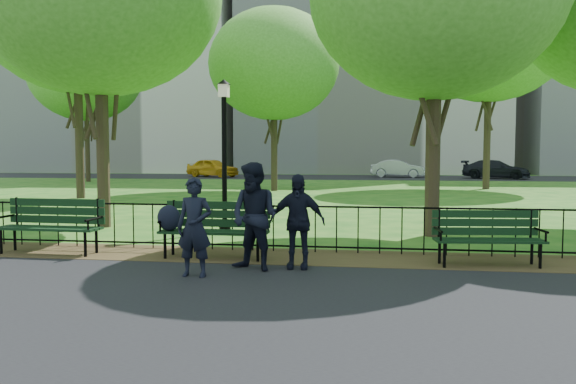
# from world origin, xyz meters

# --- Properties ---
(ground) EXTENTS (120.00, 120.00, 0.00)m
(ground) POSITION_xyz_m (0.00, 0.00, 0.00)
(ground) COLOR #1D5B18
(asphalt_path) EXTENTS (60.00, 9.20, 0.01)m
(asphalt_path) POSITION_xyz_m (0.00, -3.40, 0.01)
(asphalt_path) COLOR black
(asphalt_path) RESTS_ON ground
(dirt_strip) EXTENTS (60.00, 1.60, 0.01)m
(dirt_strip) POSITION_xyz_m (0.00, 1.50, 0.01)
(dirt_strip) COLOR #372916
(dirt_strip) RESTS_ON ground
(far_street) EXTENTS (70.00, 9.00, 0.01)m
(far_street) POSITION_xyz_m (0.00, 35.00, 0.01)
(far_street) COLOR black
(far_street) RESTS_ON ground
(iron_fence) EXTENTS (24.06, 0.06, 1.00)m
(iron_fence) POSITION_xyz_m (0.00, 2.00, 0.50)
(iron_fence) COLOR black
(iron_fence) RESTS_ON ground
(apartment_west) EXTENTS (22.00, 15.00, 26.00)m
(apartment_west) POSITION_xyz_m (-22.00, 48.00, 13.00)
(apartment_west) COLOR silver
(apartment_west) RESTS_ON ground
(apartment_mid) EXTENTS (24.00, 15.00, 30.00)m
(apartment_mid) POSITION_xyz_m (2.00, 48.00, 15.00)
(apartment_mid) COLOR beige
(apartment_mid) RESTS_ON ground
(park_bench_main) EXTENTS (1.97, 0.63, 1.09)m
(park_bench_main) POSITION_xyz_m (-1.04, 1.18, 0.67)
(park_bench_main) COLOR black
(park_bench_main) RESTS_ON ground
(park_bench_left_a) EXTENTS (1.98, 0.68, 1.11)m
(park_bench_left_a) POSITION_xyz_m (-3.88, 1.27, 0.63)
(park_bench_left_a) COLOR black
(park_bench_left_a) RESTS_ON ground
(park_bench_right_a) EXTENTS (1.81, 0.72, 1.00)m
(park_bench_right_a) POSITION_xyz_m (3.95, 1.21, 0.57)
(park_bench_right_a) COLOR black
(park_bench_right_a) RESTS_ON ground
(lamppost) EXTENTS (0.32, 0.32, 3.62)m
(lamppost) POSITION_xyz_m (-1.42, 4.56, 1.97)
(lamppost) COLOR black
(lamppost) RESTS_ON ground
(tree_mid_w) EXTENTS (7.95, 7.95, 11.08)m
(tree_mid_w) POSITION_xyz_m (-9.91, 13.43, 7.69)
(tree_mid_w) COLOR #2D2116
(tree_mid_w) RESTS_ON ground
(tree_far_c) EXTENTS (6.43, 6.43, 8.96)m
(tree_far_c) POSITION_xyz_m (-2.67, 19.05, 6.22)
(tree_far_c) COLOR #2D2116
(tree_far_c) RESTS_ON ground
(tree_far_e) EXTENTS (8.29, 8.29, 11.55)m
(tree_far_e) POSITION_xyz_m (8.06, 22.00, 8.02)
(tree_far_e) COLOR #2D2116
(tree_far_e) RESTS_ON ground
(tree_far_w) EXTENTS (7.27, 7.27, 10.13)m
(tree_far_w) POSITION_xyz_m (-16.26, 26.11, 7.04)
(tree_far_w) COLOR #2D2116
(tree_far_w) RESTS_ON ground
(person_left) EXTENTS (0.56, 0.38, 1.50)m
(person_left) POSITION_xyz_m (-0.62, -0.30, 0.76)
(person_left) COLOR black
(person_left) RESTS_ON asphalt_path
(person_mid) EXTENTS (0.94, 0.72, 1.72)m
(person_mid) POSITION_xyz_m (0.20, 0.27, 0.87)
(person_mid) COLOR black
(person_mid) RESTS_ON asphalt_path
(person_right) EXTENTS (0.90, 0.38, 1.53)m
(person_right) POSITION_xyz_m (0.85, 0.52, 0.78)
(person_right) COLOR black
(person_right) RESTS_ON asphalt_path
(taxi) EXTENTS (4.53, 3.09, 1.43)m
(taxi) POSITION_xyz_m (-10.06, 33.96, 0.73)
(taxi) COLOR gold
(taxi) RESTS_ON far_street
(sedan_silver) EXTENTS (4.25, 1.99, 1.35)m
(sedan_silver) POSITION_xyz_m (4.24, 35.25, 0.69)
(sedan_silver) COLOR #A5A7AC
(sedan_silver) RESTS_ON far_street
(sedan_dark) EXTENTS (5.04, 3.33, 1.36)m
(sedan_dark) POSITION_xyz_m (11.11, 33.95, 0.69)
(sedan_dark) COLOR black
(sedan_dark) RESTS_ON far_street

